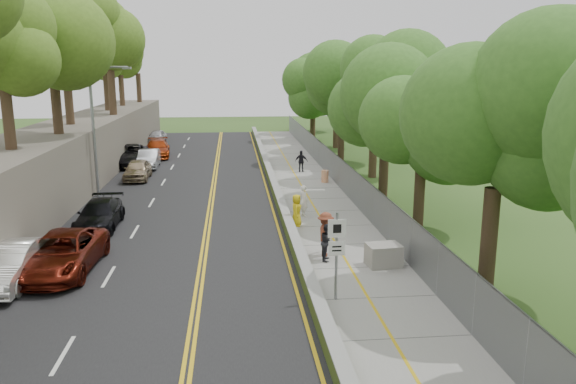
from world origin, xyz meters
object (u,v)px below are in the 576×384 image
(streetlight, at_px, (97,122))
(painter_0, at_px, (297,210))
(car_1, at_px, (10,265))
(construction_barrel, at_px, (325,176))
(car_2, at_px, (62,253))
(signpost, at_px, (337,247))
(concrete_block, at_px, (384,255))
(person_far, at_px, (301,161))

(streetlight, xyz_separation_m, painter_0, (11.21, -7.80, -3.78))
(streetlight, height_order, car_1, streetlight)
(construction_barrel, xyz_separation_m, car_2, (-13.01, -16.10, 0.33))
(painter_0, bearing_deg, car_1, 134.25)
(construction_barrel, distance_m, car_1, 22.57)
(signpost, bearing_deg, concrete_block, 51.26)
(concrete_block, height_order, car_2, car_2)
(construction_barrel, relative_size, concrete_block, 0.63)
(streetlight, bearing_deg, concrete_block, -44.64)
(painter_0, distance_m, person_far, 14.79)
(construction_barrel, height_order, car_1, car_1)
(signpost, xyz_separation_m, painter_0, (-0.30, 9.21, -1.10))
(car_1, xyz_separation_m, painter_0, (11.35, 6.62, 0.06))
(concrete_block, xyz_separation_m, painter_0, (-2.83, 6.06, 0.37))
(streetlight, relative_size, car_2, 1.47)
(painter_0, bearing_deg, person_far, 6.02)
(signpost, distance_m, car_1, 11.99)
(streetlight, bearing_deg, signpost, -55.92)
(concrete_block, relative_size, painter_0, 0.82)
(car_1, distance_m, car_2, 1.91)
(signpost, distance_m, construction_barrel, 20.10)
(person_far, bearing_deg, construction_barrel, 119.03)
(painter_0, bearing_deg, car_2, 133.16)
(signpost, distance_m, concrete_block, 4.30)
(streetlight, bearing_deg, construction_barrel, 11.08)
(car_2, bearing_deg, painter_0, 31.75)
(construction_barrel, xyz_separation_m, concrete_block, (-0.37, -16.69, 0.02))
(construction_barrel, distance_m, concrete_block, 16.69)
(streetlight, bearing_deg, painter_0, -34.83)
(person_far, bearing_deg, signpost, 98.90)
(car_2, bearing_deg, streetlight, 98.58)
(concrete_block, bearing_deg, person_far, 92.15)
(streetlight, xyz_separation_m, car_2, (1.40, -13.28, -3.84))
(streetlight, xyz_separation_m, car_1, (-0.14, -14.43, -3.85))
(streetlight, bearing_deg, car_1, -90.55)
(construction_barrel, bearing_deg, painter_0, -106.75)
(car_1, bearing_deg, signpost, -12.46)
(construction_barrel, relative_size, car_2, 0.15)
(streetlight, xyz_separation_m, person_far, (13.26, 6.84, -3.77))
(signpost, xyz_separation_m, person_far, (1.75, 23.86, -1.10))
(signpost, bearing_deg, construction_barrel, 81.69)
(signpost, distance_m, car_2, 10.85)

